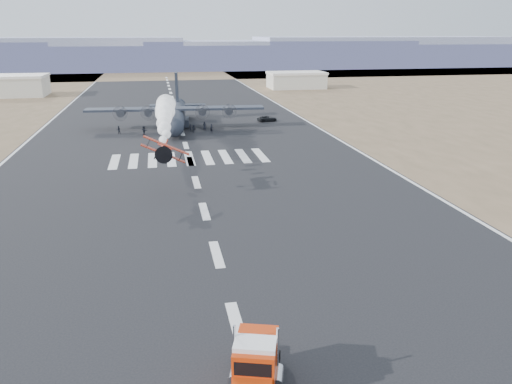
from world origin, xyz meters
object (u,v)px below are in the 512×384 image
object	(u,v)px
crew_d	(164,128)
crew_f	(144,130)
crew_a	(211,128)
crew_b	(183,129)
hangar_left	(7,85)
support_vehicle	(267,119)
semi_truck	(255,367)
crew_e	(205,126)
aerobatic_biplane	(164,150)
crew_c	(194,129)
hangar_right	(296,80)
transport_aircraft	(176,114)
crew_h	(119,130)
crew_g	(190,128)

from	to	relation	value
crew_d	crew_f	bearing A→B (deg)	30.44
crew_a	crew_b	size ratio (longest dim) A/B	1.04
hangar_left	support_vehicle	bearing A→B (deg)	-40.96
semi_truck	crew_e	size ratio (longest dim) A/B	4.58
aerobatic_biplane	crew_c	distance (m)	41.16
hangar_right	hangar_left	bearing A→B (deg)	-177.08
hangar_right	crew_c	xyz separation A→B (m)	(-43.58, -77.86, -2.20)
aerobatic_biplane	crew_f	xyz separation A→B (m)	(-3.50, 39.70, -4.80)
hangar_left	transport_aircraft	distance (m)	83.29
crew_f	hangar_left	bearing A→B (deg)	-9.30
crew_e	crew_h	bearing A→B (deg)	12.90
crew_a	crew_b	distance (m)	5.84
aerobatic_biplane	crew_b	xyz separation A→B (m)	(4.33, 39.81, -4.80)
semi_truck	support_vehicle	distance (m)	91.72
hangar_left	semi_truck	world-z (taller)	hangar_left
semi_truck	crew_g	xyz separation A→B (m)	(1.83, 80.44, -0.89)
transport_aircraft	crew_a	size ratio (longest dim) A/B	20.35
crew_c	crew_e	size ratio (longest dim) A/B	0.95
transport_aircraft	support_vehicle	bearing A→B (deg)	12.25
crew_d	support_vehicle	bearing A→B (deg)	-153.64
hangar_left	crew_e	world-z (taller)	hangar_left
aerobatic_biplane	crew_d	world-z (taller)	aerobatic_biplane
crew_b	crew_h	distance (m)	13.12
semi_truck	crew_e	bearing A→B (deg)	103.98
support_vehicle	crew_h	distance (m)	34.17
hangar_left	crew_f	distance (m)	85.87
support_vehicle	crew_h	world-z (taller)	crew_h
crew_h	crew_c	bearing A→B (deg)	155.58
aerobatic_biplane	hangar_right	bearing A→B (deg)	68.45
crew_e	crew_g	world-z (taller)	crew_e
crew_f	crew_c	bearing A→B (deg)	-126.79
crew_a	crew_d	size ratio (longest dim) A/B	1.02
crew_b	crew_a	bearing A→B (deg)	-26.51
crew_a	crew_c	xyz separation A→B (m)	(-3.54, 1.31, -0.13)
aerobatic_biplane	crew_a	distance (m)	40.60
semi_truck	crew_e	distance (m)	82.20
crew_d	hangar_left	bearing A→B (deg)	-50.10
hangar_left	crew_a	distance (m)	94.16
crew_f	crew_g	bearing A→B (deg)	-119.82
aerobatic_biplane	crew_d	xyz separation A→B (m)	(0.57, 41.56, -4.78)
support_vehicle	crew_c	size ratio (longest dim) A/B	2.90
transport_aircraft	crew_f	bearing A→B (deg)	-127.11
hangar_right	semi_truck	bearing A→B (deg)	-106.33
hangar_left	semi_truck	distance (m)	160.81
crew_h	crew_d	bearing A→B (deg)	159.70
crew_c	crew_f	xyz separation A→B (m)	(-10.08, -0.64, 0.09)
hangar_right	crew_h	world-z (taller)	hangar_right
crew_e	aerobatic_biplane	bearing A→B (deg)	86.72
semi_truck	crew_a	bearing A→B (deg)	103.05
crew_b	crew_f	size ratio (longest dim) A/B	0.99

